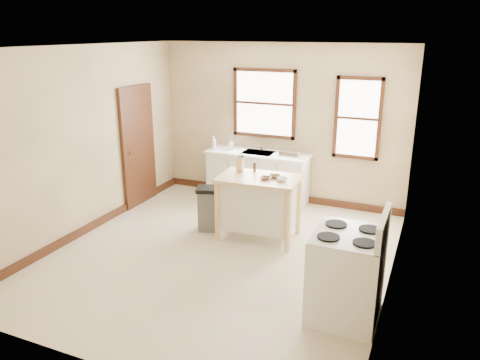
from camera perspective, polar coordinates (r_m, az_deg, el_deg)
name	(u,v)px	position (r m, az deg, el deg)	size (l,w,h in m)	color
floor	(220,254)	(6.64, -2.40, -9.01)	(5.00, 5.00, 0.00)	beige
ceiling	(217,47)	(5.93, -2.76, 15.92)	(5.00, 5.00, 0.00)	white
wall_back	(280,124)	(8.40, 4.93, 6.82)	(4.50, 0.04, 2.80)	beige
wall_left	(83,142)	(7.37, -18.56, 4.41)	(0.04, 5.00, 2.80)	beige
wall_right	(399,178)	(5.57, 18.76, 0.20)	(0.04, 5.00, 2.80)	beige
window_main	(264,103)	(8.42, 2.98, 9.31)	(1.17, 0.06, 1.22)	#321A0D
window_side	(358,118)	(8.03, 14.16, 7.29)	(0.77, 0.06, 1.37)	#321A0D
door_left	(138,146)	(8.41, -12.31, 4.05)	(0.06, 0.90, 2.10)	#321A0D
baseboard_back	(278,195)	(8.72, 4.63, -1.88)	(4.50, 0.04, 0.12)	#321A0D
baseboard_left	(94,225)	(7.76, -17.43, -5.27)	(0.04, 5.00, 0.12)	#321A0D
sink_counter	(258,177)	(8.45, 2.18, 0.37)	(1.86, 0.62, 0.92)	silver
faucet	(262,144)	(8.46, 2.67, 4.39)	(0.03, 0.03, 0.22)	silver
soap_bottle_a	(214,143)	(8.54, -3.22, 4.59)	(0.09, 0.09, 0.24)	#B2B2B2
soap_bottle_b	(231,144)	(8.49, -1.10, 4.36)	(0.09, 0.09, 0.19)	#B2B2B2
dish_rack	(291,153)	(8.14, 6.18, 3.30)	(0.37, 0.28, 0.09)	silver
kitchen_island	(259,208)	(6.96, 2.28, -3.38)	(1.17, 0.74, 0.95)	#E5C287
knife_block	(240,165)	(7.05, 0.00, 1.86)	(0.10, 0.10, 0.20)	tan
pepper_grinder	(255,167)	(7.04, 1.79, 1.60)	(0.04, 0.04, 0.15)	#452712
bowl_a	(265,178)	(6.70, 3.11, 0.24)	(0.16, 0.16, 0.04)	brown
bowl_b	(275,176)	(6.78, 4.27, 0.45)	(0.16, 0.16, 0.04)	brown
bowl_c	(282,179)	(6.64, 5.15, 0.08)	(0.15, 0.15, 0.05)	white
trash_bin	(209,209)	(7.28, -3.80, -3.51)	(0.36, 0.30, 0.70)	#5C5C5A
gas_stove	(347,264)	(5.17, 12.93, -9.99)	(0.78, 0.79, 1.24)	white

